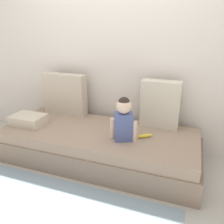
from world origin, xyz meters
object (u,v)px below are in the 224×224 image
(throw_pillow_left, at_px, (65,94))
(couch, at_px, (99,145))
(throw_pillow_right, at_px, (160,104))
(toddler, at_px, (124,119))
(banana, at_px, (145,136))
(folded_blanket, at_px, (29,120))

(throw_pillow_left, bearing_deg, couch, -29.91)
(throw_pillow_right, height_order, toddler, throw_pillow_right)
(banana, bearing_deg, throw_pillow_right, 75.95)
(couch, height_order, toddler, toddler)
(banana, relative_size, folded_blanket, 0.42)
(banana, bearing_deg, throw_pillow_left, 163.10)
(couch, xyz_separation_m, folded_blanket, (-0.88, -0.12, 0.25))
(couch, bearing_deg, toddler, -18.23)
(toddler, xyz_separation_m, banana, (0.21, 0.12, -0.21))
(toddler, bearing_deg, banana, 29.45)
(throw_pillow_right, xyz_separation_m, toddler, (-0.30, -0.48, -0.04))
(couch, xyz_separation_m, toddler, (0.34, -0.11, 0.43))
(toddler, bearing_deg, folded_blanket, -179.75)
(throw_pillow_left, xyz_separation_m, toddler, (0.97, -0.48, -0.04))
(throw_pillow_right, distance_m, banana, 0.45)
(couch, xyz_separation_m, banana, (0.55, 0.01, 0.21))
(couch, height_order, banana, banana)
(couch, bearing_deg, throw_pillow_left, 150.09)
(throw_pillow_left, distance_m, throw_pillow_right, 1.27)
(throw_pillow_left, relative_size, toddler, 1.25)
(couch, relative_size, folded_blanket, 5.79)
(throw_pillow_left, height_order, toddler, throw_pillow_left)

